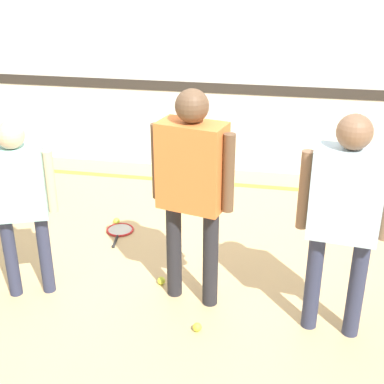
{
  "coord_description": "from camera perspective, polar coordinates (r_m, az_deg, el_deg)",
  "views": [
    {
      "loc": [
        0.83,
        -3.5,
        2.52
      ],
      "look_at": [
        0.18,
        -0.06,
        0.92
      ],
      "focal_mm": 50.0,
      "sensor_mm": 36.0,
      "label": 1
    }
  ],
  "objects": [
    {
      "name": "person_instructor",
      "position": [
        3.81,
        -0.0,
        1.57
      ],
      "size": [
        0.62,
        0.36,
        1.67
      ],
      "rotation": [
        0.0,
        0.0,
        -0.24
      ],
      "color": "#232328",
      "rests_on": "ground_plane"
    },
    {
      "name": "ground_plane",
      "position": [
        4.39,
        -2.19,
        -10.48
      ],
      "size": [
        16.0,
        16.0,
        0.0
      ],
      "primitive_type": "plane",
      "color": "tan"
    },
    {
      "name": "person_student_right",
      "position": [
        3.61,
        16.0,
        -1.43
      ],
      "size": [
        0.61,
        0.3,
        1.61
      ],
      "rotation": [
        0.0,
        0.0,
        3.02
      ],
      "color": "#2D334C",
      "rests_on": "ground_plane"
    },
    {
      "name": "tennis_ball_near_instructor",
      "position": [
        3.97,
        0.56,
        -14.22
      ],
      "size": [
        0.07,
        0.07,
        0.07
      ],
      "primitive_type": "sphere",
      "color": "#CCE038",
      "rests_on": "ground_plane"
    },
    {
      "name": "tennis_ball_stray_left",
      "position": [
        4.46,
        -3.29,
        -9.42
      ],
      "size": [
        0.07,
        0.07,
        0.07
      ],
      "primitive_type": "sphere",
      "color": "#CCE038",
      "rests_on": "ground_plane"
    },
    {
      "name": "tennis_ball_by_spare_racket",
      "position": [
        5.42,
        -8.06,
        -3.08
      ],
      "size": [
        0.07,
        0.07,
        0.07
      ],
      "primitive_type": "sphere",
      "color": "#CCE038",
      "rests_on": "ground_plane"
    },
    {
      "name": "floor_stripe",
      "position": [
        6.31,
        2.26,
        0.97
      ],
      "size": [
        14.4,
        0.1,
        0.01
      ],
      "color": "yellow",
      "rests_on": "ground_plane"
    },
    {
      "name": "wall_back",
      "position": [
        6.33,
        3.19,
        16.08
      ],
      "size": [
        16.0,
        0.07,
        3.2
      ],
      "color": "silver",
      "rests_on": "ground_plane"
    },
    {
      "name": "person_student_left",
      "position": [
        4.14,
        -17.99,
        -0.04
      ],
      "size": [
        0.51,
        0.35,
        1.42
      ],
      "rotation": [
        0.0,
        0.0,
        0.37
      ],
      "color": "#2D334C",
      "rests_on": "ground_plane"
    },
    {
      "name": "racket_spare_on_floor",
      "position": [
        5.28,
        -7.72,
        -4.11
      ],
      "size": [
        0.3,
        0.49,
        0.03
      ],
      "rotation": [
        0.0,
        0.0,
        4.83
      ],
      "color": "red",
      "rests_on": "ground_plane"
    }
  ]
}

